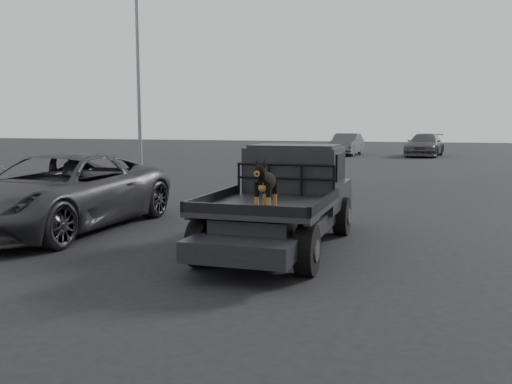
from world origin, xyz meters
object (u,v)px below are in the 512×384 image
(flatbed_ute, at_px, (282,222))
(floodlight_near, at_px, (137,4))
(distant_car_b, at_px, (425,145))
(distant_car_a, at_px, (346,144))
(dog, at_px, (266,186))
(parked_suv, at_px, (59,192))

(flatbed_ute, height_order, floodlight_near, floodlight_near)
(distant_car_b, bearing_deg, flatbed_ute, -86.79)
(distant_car_a, relative_size, floodlight_near, 0.31)
(dog, bearing_deg, floodlight_near, 124.14)
(flatbed_ute, relative_size, distant_car_b, 1.05)
(distant_car_b, bearing_deg, distant_car_a, -167.63)
(parked_suv, height_order, floodlight_near, floodlight_near)
(distant_car_b, height_order, floodlight_near, floodlight_near)
(distant_car_a, xyz_separation_m, floodlight_near, (-7.84, -14.23, 7.02))
(parked_suv, xyz_separation_m, distant_car_a, (1.59, 28.96, -0.05))
(distant_car_a, bearing_deg, floodlight_near, -115.43)
(flatbed_ute, relative_size, parked_suv, 0.95)
(parked_suv, relative_size, distant_car_a, 1.26)
(dog, relative_size, parked_suv, 0.13)
(flatbed_ute, height_order, parked_suv, parked_suv)
(dog, xyz_separation_m, parked_suv, (-5.03, 1.90, -0.50))
(dog, relative_size, distant_car_a, 0.16)
(flatbed_ute, xyz_separation_m, floodlight_near, (-11.09, 15.01, 7.30))
(distant_car_a, bearing_deg, parked_suv, -89.72)
(floodlight_near, bearing_deg, parked_suv, -67.03)
(flatbed_ute, height_order, dog, dog)
(dog, distance_m, parked_suv, 5.40)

